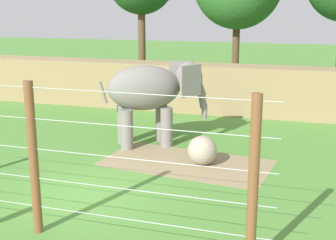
% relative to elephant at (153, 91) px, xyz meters
% --- Properties ---
extents(ground_plane, '(120.00, 120.00, 0.00)m').
position_rel_elephant_xyz_m(ground_plane, '(-0.24, -5.37, -2.14)').
color(ground_plane, '#518938').
extents(dirt_patch, '(6.11, 3.72, 0.01)m').
position_rel_elephant_xyz_m(dirt_patch, '(1.88, -1.86, -2.14)').
color(dirt_patch, '#937F5B').
rests_on(dirt_patch, ground).
extents(embankment_wall, '(36.00, 1.80, 2.46)m').
position_rel_elephant_xyz_m(embankment_wall, '(-0.24, 6.41, -0.91)').
color(embankment_wall, '#997F56').
rests_on(embankment_wall, ground).
extents(elephant, '(3.93, 3.15, 3.23)m').
position_rel_elephant_xyz_m(elephant, '(0.00, 0.00, 0.00)').
color(elephant, gray).
rests_on(elephant, ground).
extents(enrichment_ball, '(1.02, 1.02, 1.02)m').
position_rel_elephant_xyz_m(enrichment_ball, '(2.45, -1.86, -1.63)').
color(enrichment_ball, tan).
rests_on(enrichment_ball, ground).
extents(cable_fence, '(11.31, 0.22, 3.73)m').
position_rel_elephant_xyz_m(cable_fence, '(-0.23, -7.86, -0.27)').
color(cable_fence, brown).
rests_on(cable_fence, ground).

